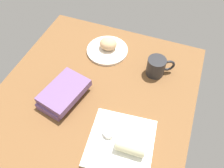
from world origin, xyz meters
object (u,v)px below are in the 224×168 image
sauce_cup (109,133)px  book_stack (62,94)px  square_plate (121,143)px  coffee_mug (157,66)px  breakfast_wrap (131,145)px  scone_pastry (108,44)px  round_plate (107,50)px

sauce_cup → book_stack: bearing=69.7°
square_plate → coffee_mug: coffee_mug is taller
breakfast_wrap → coffee_mug: 42.41cm
scone_pastry → sauce_cup: (-46.74, -18.46, -1.73)cm
book_stack → sauce_cup: bearing=-110.3°
round_plate → coffee_mug: (-5.87, -28.12, 4.11)cm
scone_pastry → square_plate: 54.00cm
square_plate → breakfast_wrap: breakfast_wrap is taller
sauce_cup → book_stack: book_stack is taller
scone_pastry → book_stack: (-37.16, 7.46, -0.83)cm
book_stack → coffee_mug: coffee_mug is taller
book_stack → coffee_mug: (30.16, -35.41, 1.16)cm
scone_pastry → coffee_mug: size_ratio=0.70×
square_plate → sauce_cup: (1.49, 5.57, 1.95)cm
scone_pastry → breakfast_wrap: (-49.41, -28.48, 0.37)cm
square_plate → coffee_mug: 41.60cm
round_plate → scone_pastry: (1.14, -0.16, 3.78)cm
sauce_cup → book_stack: (9.57, 25.92, 0.90)cm
scone_pastry → book_stack: scone_pastry is taller
round_plate → square_plate: size_ratio=0.86×
round_plate → square_plate: square_plate is taller
sauce_cup → coffee_mug: size_ratio=0.36×
scone_pastry → coffee_mug: 28.82cm
square_plate → sauce_cup: sauce_cup is taller
sauce_cup → square_plate: bearing=-105.0°
sauce_cup → scone_pastry: bearing=21.6°
sauce_cup → round_plate: bearing=22.2°
round_plate → coffee_mug: 29.02cm
square_plate → sauce_cup: 6.08cm
scone_pastry → book_stack: 37.91cm
book_stack → round_plate: bearing=-11.4°
round_plate → breakfast_wrap: breakfast_wrap is taller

